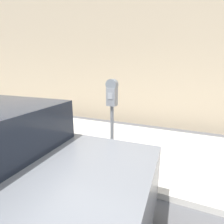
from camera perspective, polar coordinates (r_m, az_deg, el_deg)
The scene contains 3 objects.
sidewalk at distance 4.19m, azimuth 8.51°, elevation -11.71°, with size 24.00×2.80×0.10m.
building_facade at distance 6.00m, azimuth 15.60°, elevation 26.53°, with size 24.00×0.30×6.41m.
parking_meter at distance 2.97m, azimuth -0.00°, elevation 2.27°, with size 0.19×0.15×1.60m.
Camera 1 is at (0.92, -1.47, 1.87)m, focal length 28.00 mm.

